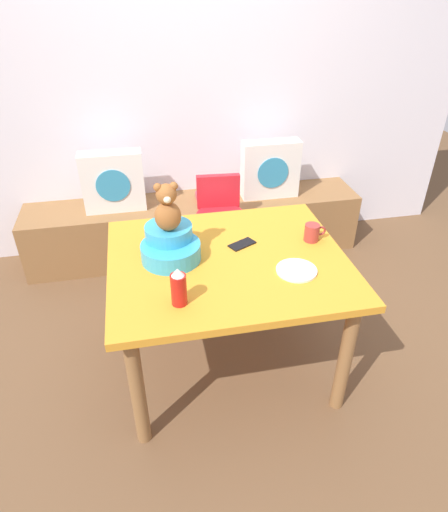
# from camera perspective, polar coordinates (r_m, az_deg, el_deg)

# --- Properties ---
(ground_plane) EXTENTS (8.00, 8.00, 0.00)m
(ground_plane) POSITION_cam_1_polar(r_m,az_deg,el_deg) (2.74, 0.43, -13.34)
(ground_plane) COLOR brown
(back_wall) EXTENTS (4.40, 0.10, 2.60)m
(back_wall) POSITION_cam_1_polar(r_m,az_deg,el_deg) (3.47, -5.05, 21.60)
(back_wall) COLOR silver
(back_wall) RESTS_ON ground_plane
(window_bench) EXTENTS (2.60, 0.44, 0.46)m
(window_bench) POSITION_cam_1_polar(r_m,az_deg,el_deg) (3.59, -3.69, 3.76)
(window_bench) COLOR olive
(window_bench) RESTS_ON ground_plane
(pillow_floral_left) EXTENTS (0.44, 0.15, 0.44)m
(pillow_floral_left) POSITION_cam_1_polar(r_m,az_deg,el_deg) (3.36, -14.04, 9.22)
(pillow_floral_left) COLOR white
(pillow_floral_left) RESTS_ON window_bench
(pillow_floral_right) EXTENTS (0.44, 0.15, 0.44)m
(pillow_floral_right) POSITION_cam_1_polar(r_m,az_deg,el_deg) (3.49, 5.97, 10.99)
(pillow_floral_right) COLOR white
(pillow_floral_right) RESTS_ON window_bench
(book_stack) EXTENTS (0.20, 0.14, 0.05)m
(book_stack) POSITION_cam_1_polar(r_m,az_deg,el_deg) (3.49, -1.90, 7.63)
(book_stack) COLOR #C6445C
(book_stack) RESTS_ON window_bench
(dining_table) EXTENTS (1.20, 1.02, 0.74)m
(dining_table) POSITION_cam_1_polar(r_m,az_deg,el_deg) (2.32, 0.49, -2.37)
(dining_table) COLOR orange
(dining_table) RESTS_ON ground_plane
(highchair) EXTENTS (0.34, 0.47, 0.79)m
(highchair) POSITION_cam_1_polar(r_m,az_deg,el_deg) (3.09, -0.47, 4.82)
(highchair) COLOR red
(highchair) RESTS_ON ground_plane
(infant_seat_teal) EXTENTS (0.30, 0.33, 0.16)m
(infant_seat_teal) POSITION_cam_1_polar(r_m,az_deg,el_deg) (2.25, -6.92, 1.40)
(infant_seat_teal) COLOR #349FCC
(infant_seat_teal) RESTS_ON dining_table
(teddy_bear) EXTENTS (0.13, 0.12, 0.25)m
(teddy_bear) POSITION_cam_1_polar(r_m,az_deg,el_deg) (2.15, -7.29, 6.08)
(teddy_bear) COLOR #975A2B
(teddy_bear) RESTS_ON infant_seat_teal
(ketchup_bottle) EXTENTS (0.07, 0.07, 0.18)m
(ketchup_bottle) POSITION_cam_1_polar(r_m,az_deg,el_deg) (1.93, -5.84, -4.04)
(ketchup_bottle) COLOR red
(ketchup_bottle) RESTS_ON dining_table
(coffee_mug) EXTENTS (0.12, 0.08, 0.09)m
(coffee_mug) POSITION_cam_1_polar(r_m,az_deg,el_deg) (2.43, 11.26, 2.98)
(coffee_mug) COLOR #9E332D
(coffee_mug) RESTS_ON dining_table
(dinner_plate_near) EXTENTS (0.20, 0.20, 0.01)m
(dinner_plate_near) POSITION_cam_1_polar(r_m,az_deg,el_deg) (2.19, 9.29, -1.83)
(dinner_plate_near) COLOR white
(dinner_plate_near) RESTS_ON dining_table
(cell_phone) EXTENTS (0.16, 0.13, 0.01)m
(cell_phone) POSITION_cam_1_polar(r_m,az_deg,el_deg) (2.37, 2.34, 1.53)
(cell_phone) COLOR black
(cell_phone) RESTS_ON dining_table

